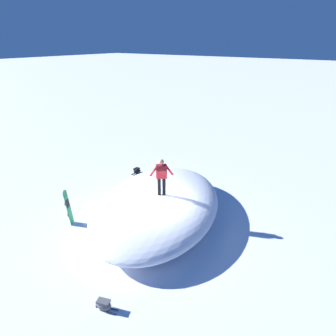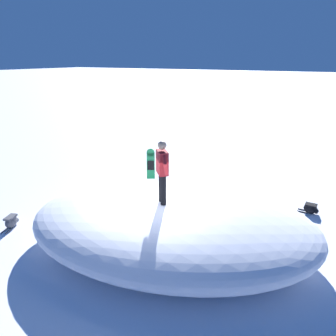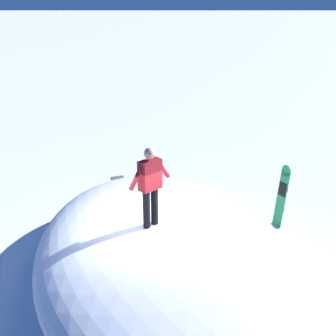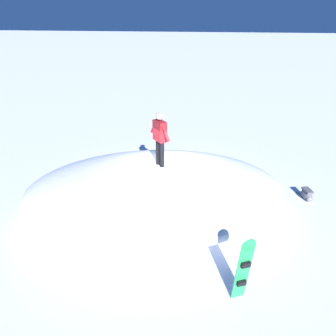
% 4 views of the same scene
% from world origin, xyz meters
% --- Properties ---
extents(ground, '(240.00, 240.00, 0.00)m').
position_xyz_m(ground, '(0.00, 0.00, 0.00)').
color(ground, white).
extents(snow_mound, '(8.64, 6.91, 1.38)m').
position_xyz_m(snow_mound, '(-0.36, -0.52, 0.69)').
color(snow_mound, white).
rests_on(snow_mound, ground).
extents(snowboarder_standing, '(0.73, 0.77, 1.58)m').
position_xyz_m(snowboarder_standing, '(-0.27, -0.23, 2.28)').
color(snowboarder_standing, black).
rests_on(snowboarder_standing, snow_mound).
extents(snowboard_primary_upright, '(0.34, 0.28, 1.65)m').
position_xyz_m(snowboard_primary_upright, '(2.09, -3.39, 0.85)').
color(snowboard_primary_upright, '#1E8C47').
rests_on(snowboard_primary_upright, ground).
extents(backpack_near, '(0.42, 0.71, 0.36)m').
position_xyz_m(backpack_near, '(4.28, 0.96, 0.18)').
color(backpack_near, '#4C4C51').
rests_on(backpack_near, ground).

